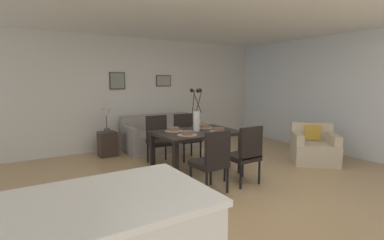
# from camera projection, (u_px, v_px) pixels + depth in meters

# --- Properties ---
(ground_plane) EXTENTS (9.00, 9.00, 0.00)m
(ground_plane) POSITION_uv_depth(u_px,v_px,m) (209.00, 189.00, 4.22)
(ground_plane) COLOR tan
(back_wall_panel) EXTENTS (9.00, 0.10, 2.60)m
(back_wall_panel) POSITION_uv_depth(u_px,v_px,m) (131.00, 93.00, 6.77)
(back_wall_panel) COLOR silver
(back_wall_panel) RESTS_ON ground
(side_window_wall) EXTENTS (0.10, 6.30, 2.60)m
(side_window_wall) POSITION_uv_depth(u_px,v_px,m) (334.00, 94.00, 6.30)
(side_window_wall) COLOR white
(side_window_wall) RESTS_ON ground
(ceiling_panel) EXTENTS (9.00, 7.20, 0.08)m
(ceiling_panel) POSITION_uv_depth(u_px,v_px,m) (195.00, 10.00, 4.19)
(ceiling_panel) COLOR white
(dining_table) EXTENTS (1.40, 0.97, 0.74)m
(dining_table) POSITION_uv_depth(u_px,v_px,m) (196.00, 136.00, 4.89)
(dining_table) COLOR black
(dining_table) RESTS_ON ground
(dining_chair_near_left) EXTENTS (0.47, 0.47, 0.92)m
(dining_chair_near_left) POSITION_uv_depth(u_px,v_px,m) (212.00, 159.00, 4.01)
(dining_chair_near_left) COLOR black
(dining_chair_near_left) RESTS_ON ground
(dining_chair_near_right) EXTENTS (0.47, 0.47, 0.92)m
(dining_chair_near_right) POSITION_uv_depth(u_px,v_px,m) (159.00, 137.00, 5.54)
(dining_chair_near_right) COLOR black
(dining_chair_near_right) RESTS_ON ground
(dining_chair_far_left) EXTENTS (0.44, 0.44, 0.92)m
(dining_chair_far_left) POSITION_uv_depth(u_px,v_px,m) (246.00, 152.00, 4.36)
(dining_chair_far_left) COLOR black
(dining_chair_far_left) RESTS_ON ground
(dining_chair_far_right) EXTENTS (0.46, 0.46, 0.92)m
(dining_chair_far_right) POSITION_uv_depth(u_px,v_px,m) (186.00, 134.00, 5.85)
(dining_chair_far_right) COLOR black
(dining_chair_far_right) RESTS_ON ground
(centerpiece_vase) EXTENTS (0.21, 0.23, 0.73)m
(centerpiece_vase) POSITION_uv_depth(u_px,v_px,m) (196.00, 115.00, 4.85)
(centerpiece_vase) COLOR silver
(centerpiece_vase) RESTS_ON dining_table
(placemat_near_left) EXTENTS (0.32, 0.32, 0.01)m
(placemat_near_left) POSITION_uv_depth(u_px,v_px,m) (187.00, 135.00, 4.53)
(placemat_near_left) COLOR #7F705B
(placemat_near_left) RESTS_ON dining_table
(bowl_near_left) EXTENTS (0.17, 0.17, 0.07)m
(bowl_near_left) POSITION_uv_depth(u_px,v_px,m) (187.00, 133.00, 4.53)
(bowl_near_left) COLOR brown
(bowl_near_left) RESTS_ON dining_table
(placemat_near_right) EXTENTS (0.32, 0.32, 0.01)m
(placemat_near_right) POSITION_uv_depth(u_px,v_px,m) (174.00, 131.00, 4.90)
(placemat_near_right) COLOR #7F705B
(placemat_near_right) RESTS_ON dining_table
(bowl_near_right) EXTENTS (0.17, 0.17, 0.07)m
(bowl_near_right) POSITION_uv_depth(u_px,v_px,m) (174.00, 129.00, 4.90)
(bowl_near_right) COLOR brown
(bowl_near_right) RESTS_ON dining_table
(placemat_far_left) EXTENTS (0.32, 0.32, 0.01)m
(placemat_far_left) POSITION_uv_depth(u_px,v_px,m) (219.00, 131.00, 4.86)
(placemat_far_left) COLOR #7F705B
(placemat_far_left) RESTS_ON dining_table
(bowl_far_left) EXTENTS (0.17, 0.17, 0.07)m
(bowl_far_left) POSITION_uv_depth(u_px,v_px,m) (219.00, 129.00, 4.86)
(bowl_far_left) COLOR brown
(bowl_far_left) RESTS_ON dining_table
(placemat_far_right) EXTENTS (0.32, 0.32, 0.01)m
(placemat_far_right) POSITION_uv_depth(u_px,v_px,m) (204.00, 128.00, 5.23)
(placemat_far_right) COLOR #7F705B
(placemat_far_right) RESTS_ON dining_table
(bowl_far_right) EXTENTS (0.17, 0.17, 0.07)m
(bowl_far_right) POSITION_uv_depth(u_px,v_px,m) (204.00, 126.00, 5.23)
(bowl_far_right) COLOR brown
(bowl_far_right) RESTS_ON dining_table
(sofa) EXTENTS (1.73, 0.84, 0.80)m
(sofa) POSITION_uv_depth(u_px,v_px,m) (161.00, 137.00, 6.69)
(sofa) COLOR gray
(sofa) RESTS_ON ground
(side_table) EXTENTS (0.36, 0.36, 0.52)m
(side_table) POSITION_uv_depth(u_px,v_px,m) (108.00, 144.00, 6.08)
(side_table) COLOR #33261E
(side_table) RESTS_ON ground
(table_lamp) EXTENTS (0.22, 0.22, 0.51)m
(table_lamp) POSITION_uv_depth(u_px,v_px,m) (106.00, 115.00, 5.99)
(table_lamp) COLOR #4C4C51
(table_lamp) RESTS_ON side_table
(armchair) EXTENTS (1.13, 1.13, 0.75)m
(armchair) POSITION_uv_depth(u_px,v_px,m) (314.00, 148.00, 5.63)
(armchair) COLOR beige
(armchair) RESTS_ON ground
(framed_picture_left) EXTENTS (0.36, 0.03, 0.39)m
(framed_picture_left) POSITION_uv_depth(u_px,v_px,m) (117.00, 81.00, 6.50)
(framed_picture_left) COLOR #473828
(framed_picture_center) EXTENTS (0.41, 0.03, 0.28)m
(framed_picture_center) POSITION_uv_depth(u_px,v_px,m) (164.00, 81.00, 7.12)
(framed_picture_center) COLOR #473828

